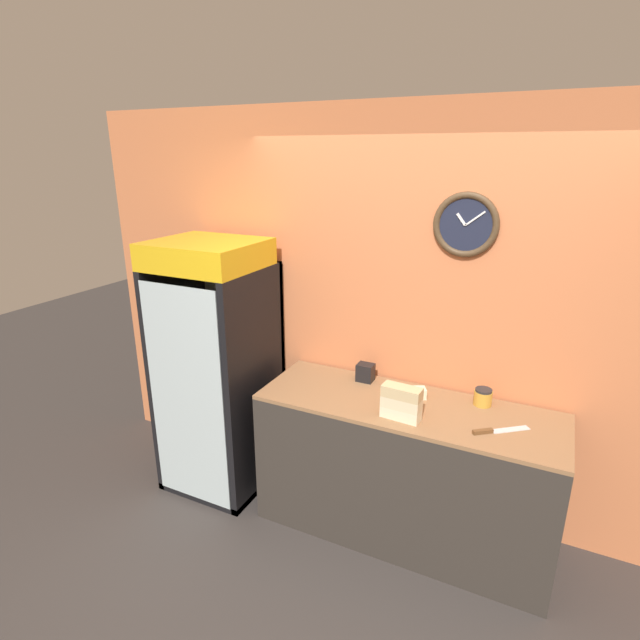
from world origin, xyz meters
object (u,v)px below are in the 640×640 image
Objects in this scene: sandwich_stack_bottom at (401,413)px; sandwich_flat_left at (408,393)px; condiment_jar at (483,397)px; napkin_dispenser at (365,372)px; sandwich_stack_top at (402,392)px; chefs_knife at (493,431)px; beverage_cooler at (220,355)px; sandwich_stack_middle at (401,403)px.

sandwich_stack_bottom is 0.27m from sandwich_flat_left.
napkin_dispenser is (-0.77, 0.00, 0.01)m from condiment_jar.
condiment_jar is at bearing 14.01° from sandwich_flat_left.
condiment_jar is 0.91× the size of napkin_dispenser.
sandwich_stack_top is 1.02× the size of sandwich_flat_left.
sandwich_flat_left is 0.35m from napkin_dispenser.
sandwich_stack_bottom is 0.81× the size of chefs_knife.
sandwich_stack_top is 0.54m from chefs_knife.
chefs_knife is at bearing -70.85° from condiment_jar.
sandwich_flat_left is at bearing -18.48° from napkin_dispenser.
sandwich_flat_left is 2.08× the size of condiment_jar.
beverage_cooler is 15.39× the size of napkin_dispenser.
sandwich_flat_left is (1.38, 0.09, -0.04)m from beverage_cooler.
chefs_knife is (0.50, 0.08, -0.03)m from sandwich_stack_bottom.
sandwich_stack_middle reaches higher than sandwich_stack_bottom.
sandwich_flat_left is (-0.03, 0.27, -0.14)m from sandwich_stack_top.
beverage_cooler is at bearing 176.92° from chefs_knife.
sandwich_stack_middle is 1.00× the size of sandwich_stack_top.
beverage_cooler is at bearing -176.29° from sandwich_flat_left.
beverage_cooler is 16.89× the size of condiment_jar.
sandwich_stack_top is (0.00, 0.00, 0.13)m from sandwich_stack_bottom.
sandwich_flat_left reaches higher than chefs_knife.
beverage_cooler reaches higher than napkin_dispenser.
chefs_knife is at bearing 8.66° from sandwich_stack_middle.
beverage_cooler reaches higher than chefs_knife.
beverage_cooler is 7.92× the size of sandwich_stack_bottom.
beverage_cooler is 1.92m from chefs_knife.
sandwich_stack_middle is 0.28m from sandwich_flat_left.
beverage_cooler is at bearing 172.73° from sandwich_stack_top.
sandwich_stack_bottom is 1.94× the size of napkin_dispenser.
condiment_jar is at bearing -0.22° from napkin_dispenser.
napkin_dispenser is at bearing 161.52° from sandwich_flat_left.
condiment_jar is (0.40, 0.38, 0.02)m from sandwich_stack_bottom.
condiment_jar reaches higher than sandwich_stack_bottom.
sandwich_stack_middle is at bearing -82.95° from sandwich_flat_left.
beverage_cooler is 1.43m from sandwich_stack_top.
beverage_cooler is 1.82m from condiment_jar.
sandwich_stack_middle is 1.94× the size of napkin_dispenser.
sandwich_stack_top is (0.00, 0.00, 0.07)m from sandwich_stack_middle.
napkin_dispenser is (-0.37, 0.38, -0.11)m from sandwich_stack_top.
sandwich_stack_top is at bearing -82.95° from sandwich_flat_left.
sandwich_stack_bottom is 0.55m from condiment_jar.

